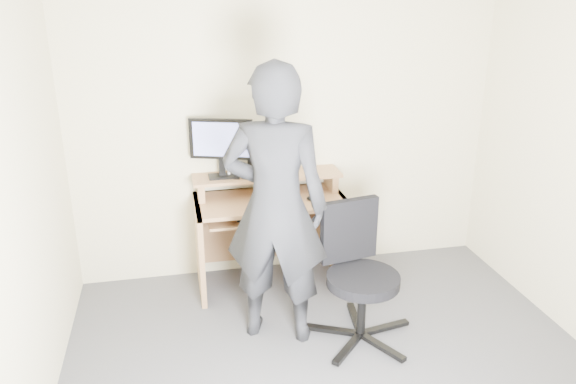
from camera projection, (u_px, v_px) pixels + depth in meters
name	position (u px, v px, depth m)	size (l,w,h in m)	color
back_wall	(287.00, 127.00, 4.60)	(3.50, 0.02, 2.50)	beige
desk	(269.00, 219.00, 4.60)	(1.20, 0.60, 0.91)	tan
monitor	(221.00, 143.00, 4.37)	(0.49, 0.19, 0.47)	black
external_drive	(254.00, 162.00, 4.52)	(0.07, 0.13, 0.20)	black
travel_mug	(273.00, 162.00, 4.53)	(0.09, 0.09, 0.20)	#AFB0B4
smartphone	(289.00, 173.00, 4.54)	(0.07, 0.13, 0.01)	black
charger	(237.00, 177.00, 4.43)	(0.04, 0.04, 0.04)	black
headphones	(238.00, 174.00, 4.52)	(0.16, 0.16, 0.02)	silver
keyboard	(265.00, 214.00, 4.39)	(0.46, 0.18, 0.03)	black
mouse	(313.00, 198.00, 4.42)	(0.10, 0.06, 0.04)	black
office_chair	(358.00, 269.00, 3.85)	(0.75, 0.75, 0.95)	black
person	(275.00, 207.00, 3.71)	(0.71, 0.46, 1.94)	black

